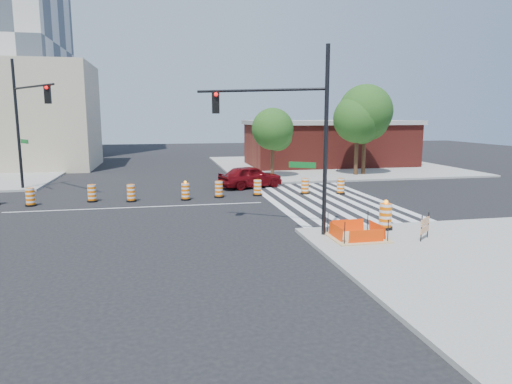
# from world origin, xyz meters

# --- Properties ---
(ground) EXTENTS (120.00, 120.00, 0.00)m
(ground) POSITION_xyz_m (0.00, 0.00, 0.00)
(ground) COLOR black
(ground) RESTS_ON ground
(sidewalk_ne) EXTENTS (22.00, 22.00, 0.15)m
(sidewalk_ne) POSITION_xyz_m (18.00, 18.00, 0.07)
(sidewalk_ne) COLOR gray
(sidewalk_ne) RESTS_ON ground
(crosswalk_east) EXTENTS (6.75, 13.50, 0.01)m
(crosswalk_east) POSITION_xyz_m (10.95, 0.00, 0.01)
(crosswalk_east) COLOR silver
(crosswalk_east) RESTS_ON ground
(lane_centerline) EXTENTS (14.00, 0.12, 0.01)m
(lane_centerline) POSITION_xyz_m (0.00, 0.00, 0.01)
(lane_centerline) COLOR silver
(lane_centerline) RESTS_ON ground
(excavation_pit) EXTENTS (2.20, 2.20, 0.90)m
(excavation_pit) POSITION_xyz_m (9.00, -9.00, 0.22)
(excavation_pit) COLOR tan
(excavation_pit) RESTS_ON ground
(brick_storefront) EXTENTS (16.50, 8.50, 4.60)m
(brick_storefront) POSITION_xyz_m (18.00, 18.00, 2.32)
(brick_storefront) COLOR maroon
(brick_storefront) RESTS_ON ground
(beige_midrise) EXTENTS (14.00, 10.00, 10.00)m
(beige_midrise) POSITION_xyz_m (-12.00, 22.00, 5.00)
(beige_midrise) COLOR #BDB090
(beige_midrise) RESTS_ON ground
(red_coupe) EXTENTS (4.99, 3.31, 1.58)m
(red_coupe) POSITION_xyz_m (7.49, 5.73, 0.79)
(red_coupe) COLOR #61080D
(red_coupe) RESTS_ON ground
(signal_pole_se) EXTENTS (4.98, 3.20, 7.66)m
(signal_pole_se) POSITION_xyz_m (6.51, -7.38, 4.70)
(signal_pole_se) COLOR black
(signal_pole_se) RESTS_ON ground
(signal_pole_nw) EXTENTS (3.72, 5.50, 8.60)m
(signal_pole_nw) POSITION_xyz_m (-7.07, 6.33, 5.26)
(signal_pole_nw) COLOR black
(signal_pole_nw) RESTS_ON ground
(pit_drum) EXTENTS (0.66, 0.66, 1.30)m
(pit_drum) POSITION_xyz_m (10.81, -7.92, 0.69)
(pit_drum) COLOR black
(pit_drum) RESTS_ON ground
(barricade) EXTENTS (0.71, 0.60, 1.05)m
(barricade) POSITION_xyz_m (11.54, -9.81, 0.73)
(barricade) COLOR orange
(barricade) RESTS_ON ground
(tree_north_c) EXTENTS (3.35, 3.34, 5.68)m
(tree_north_c) POSITION_xyz_m (10.14, 9.89, 3.81)
(tree_north_c) COLOR #382314
(tree_north_c) RESTS_ON ground
(tree_north_d) EXTENTS (4.02, 4.02, 6.83)m
(tree_north_d) POSITION_xyz_m (17.41, 9.99, 4.58)
(tree_north_d) COLOR #382314
(tree_north_d) RESTS_ON ground
(tree_north_e) EXTENTS (4.50, 4.50, 7.65)m
(tree_north_e) POSITION_xyz_m (18.16, 10.15, 5.14)
(tree_north_e) COLOR #382314
(tree_north_e) RESTS_ON ground
(median_drum_2) EXTENTS (0.60, 0.60, 1.02)m
(median_drum_2) POSITION_xyz_m (-5.98, 1.62, 0.48)
(median_drum_2) COLOR black
(median_drum_2) RESTS_ON ground
(median_drum_3) EXTENTS (0.60, 0.60, 1.02)m
(median_drum_3) POSITION_xyz_m (-2.76, 2.28, 0.48)
(median_drum_3) COLOR black
(median_drum_3) RESTS_ON ground
(median_drum_4) EXTENTS (0.60, 0.60, 1.02)m
(median_drum_4) POSITION_xyz_m (-0.49, 1.87, 0.48)
(median_drum_4) COLOR black
(median_drum_4) RESTS_ON ground
(median_drum_5) EXTENTS (0.60, 0.60, 1.18)m
(median_drum_5) POSITION_xyz_m (2.71, 1.72, 0.49)
(median_drum_5) COLOR black
(median_drum_5) RESTS_ON ground
(median_drum_6) EXTENTS (0.60, 0.60, 1.02)m
(median_drum_6) POSITION_xyz_m (4.79, 2.22, 0.48)
(median_drum_6) COLOR black
(median_drum_6) RESTS_ON ground
(median_drum_7) EXTENTS (0.60, 0.60, 1.02)m
(median_drum_7) POSITION_xyz_m (7.29, 2.37, 0.48)
(median_drum_7) COLOR black
(median_drum_7) RESTS_ON ground
(median_drum_8) EXTENTS (0.60, 0.60, 1.02)m
(median_drum_8) POSITION_xyz_m (10.45, 2.33, 0.48)
(median_drum_8) COLOR black
(median_drum_8) RESTS_ON ground
(median_drum_9) EXTENTS (0.60, 0.60, 1.02)m
(median_drum_9) POSITION_xyz_m (12.74, 1.90, 0.48)
(median_drum_9) COLOR black
(median_drum_9) RESTS_ON ground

